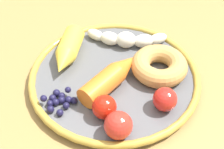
{
  "coord_description": "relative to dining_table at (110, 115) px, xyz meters",
  "views": [
    {
      "loc": [
        -0.32,
        -0.22,
        1.15
      ],
      "look_at": [
        0.01,
        0.0,
        0.75
      ],
      "focal_mm": 53.79,
      "sensor_mm": 36.0,
      "label": 1
    }
  ],
  "objects": [
    {
      "name": "donut",
      "position": [
        0.06,
        -0.06,
        0.11
      ],
      "size": [
        0.12,
        0.12,
        0.03
      ],
      "primitive_type": "torus",
      "rotation": [
        0.0,
        0.0,
        2.87
      ],
      "color": "#C08A48",
      "rests_on": "plate"
    },
    {
      "name": "tomato_far",
      "position": [
        -0.06,
        -0.04,
        0.11
      ],
      "size": [
        0.04,
        0.04,
        0.04
      ],
      "primitive_type": "sphere",
      "color": "red",
      "rests_on": "plate"
    },
    {
      "name": "blueberry_pile",
      "position": [
        -0.09,
        0.04,
        0.1
      ],
      "size": [
        0.05,
        0.05,
        0.02
      ],
      "color": "#191638",
      "rests_on": "plate"
    },
    {
      "name": "plate",
      "position": [
        0.01,
        0.0,
        0.09
      ],
      "size": [
        0.29,
        0.29,
        0.02
      ],
      "color": "#535558",
      "rests_on": "dining_table"
    },
    {
      "name": "banana",
      "position": [
        0.1,
        0.03,
        0.1
      ],
      "size": [
        0.09,
        0.14,
        0.03
      ],
      "color": "beige",
      "rests_on": "plate"
    },
    {
      "name": "carrot_orange",
      "position": [
        -0.0,
        -0.01,
        0.11
      ],
      "size": [
        0.13,
        0.05,
        0.04
      ],
      "color": "orange",
      "rests_on": "plate"
    },
    {
      "name": "dining_table",
      "position": [
        0.0,
        0.0,
        0.0
      ],
      "size": [
        1.27,
        0.86,
        0.74
      ],
      "color": "olive",
      "rests_on": "ground_plane"
    },
    {
      "name": "tomato_mid",
      "position": [
        0.0,
        -0.1,
        0.11
      ],
      "size": [
        0.04,
        0.04,
        0.04
      ],
      "primitive_type": "sphere",
      "color": "red",
      "rests_on": "plate"
    },
    {
      "name": "carrot_yellow",
      "position": [
        0.0,
        0.09,
        0.11
      ],
      "size": [
        0.11,
        0.08,
        0.04
      ],
      "color": "yellow",
      "rests_on": "plate"
    },
    {
      "name": "tomato_near",
      "position": [
        -0.08,
        -0.07,
        0.11
      ],
      "size": [
        0.04,
        0.04,
        0.04
      ],
      "primitive_type": "sphere",
      "color": "red",
      "rests_on": "plate"
    }
  ]
}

